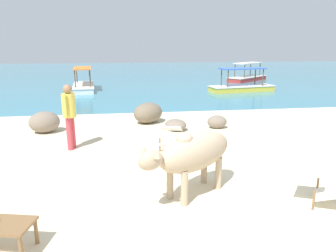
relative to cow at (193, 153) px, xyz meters
name	(u,v)px	position (x,y,z in m)	size (l,w,h in m)	color
sand_beach	(189,201)	(-0.10, -0.23, -0.79)	(18.00, 14.00, 0.04)	beige
water_surface	(137,75)	(-0.10, 21.77, -0.81)	(60.00, 36.00, 0.03)	teal
cow	(193,153)	(0.00, 0.00, 0.00)	(1.91, 1.56, 1.17)	tan
low_bench_table	(2,228)	(-2.70, -1.20, -0.44)	(0.84, 0.60, 0.39)	brown
deck_chair_near	(321,182)	(1.98, -0.62, -0.38)	(0.93, 0.89, 0.68)	brown
deck_chair_far	(170,137)	(-0.09, 2.17, -0.38)	(0.73, 0.89, 0.68)	brown
person_standing	(69,112)	(-2.50, 2.80, 0.18)	(0.32, 0.50, 1.62)	#CC3D47
shore_rock_large	(148,113)	(-0.40, 5.20, -0.43)	(1.05, 0.80, 0.68)	#756651
shore_rock_medium	(217,122)	(1.69, 4.22, -0.57)	(0.61, 0.44, 0.41)	gray
shore_rock_small	(44,122)	(-3.53, 4.45, -0.45)	(0.88, 0.73, 0.63)	gray
shore_rock_flat	(176,125)	(0.37, 4.15, -0.60)	(0.68, 0.59, 0.34)	gray
boat_white	(84,85)	(-3.51, 13.43, -0.52)	(1.52, 3.77, 1.29)	white
boat_yellow	(242,86)	(5.34, 11.77, -0.52)	(3.81, 1.73, 1.29)	gold
boat_red	(247,77)	(7.59, 16.63, -0.52)	(3.60, 3.18, 1.29)	#C63833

